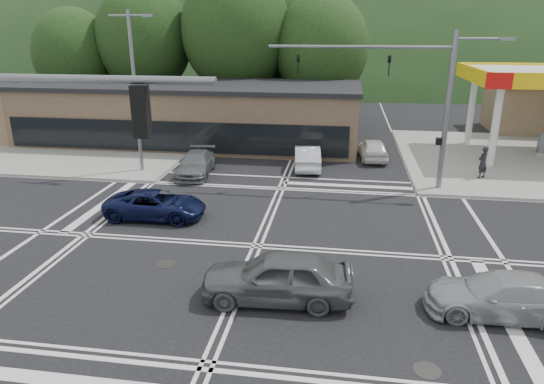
# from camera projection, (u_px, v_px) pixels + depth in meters

# --- Properties ---
(ground) EXTENTS (120.00, 120.00, 0.00)m
(ground) POSITION_uv_depth(u_px,v_px,m) (257.00, 246.00, 18.96)
(ground) COLOR black
(ground) RESTS_ON ground
(sidewalk_ne) EXTENTS (16.00, 16.00, 0.15)m
(sidewalk_ne) POSITION_uv_depth(u_px,v_px,m) (530.00, 160.00, 30.85)
(sidewalk_ne) COLOR gray
(sidewalk_ne) RESTS_ON ground
(sidewalk_nw) EXTENTS (16.00, 16.00, 0.15)m
(sidewalk_nw) POSITION_uv_depth(u_px,v_px,m) (90.00, 144.00, 35.09)
(sidewalk_nw) COLOR gray
(sidewalk_nw) RESTS_ON ground
(commercial_row) EXTENTS (24.00, 8.00, 4.00)m
(commercial_row) POSITION_uv_depth(u_px,v_px,m) (190.00, 115.00, 35.35)
(commercial_row) COLOR brown
(commercial_row) RESTS_ON ground
(hill_north) EXTENTS (252.00, 126.00, 140.00)m
(hill_north) POSITION_uv_depth(u_px,v_px,m) (332.00, 67.00, 103.16)
(hill_north) COLOR #203819
(hill_north) RESTS_ON ground
(tree_n_a) EXTENTS (8.00, 8.00, 11.75)m
(tree_n_a) POSITION_uv_depth(u_px,v_px,m) (144.00, 39.00, 41.08)
(tree_n_a) COLOR #382619
(tree_n_a) RESTS_ON ground
(tree_n_b) EXTENTS (9.00, 9.00, 12.98)m
(tree_n_b) POSITION_uv_depth(u_px,v_px,m) (236.00, 31.00, 39.74)
(tree_n_b) COLOR #382619
(tree_n_b) RESTS_ON ground
(tree_n_c) EXTENTS (7.60, 7.60, 10.87)m
(tree_n_c) POSITION_uv_depth(u_px,v_px,m) (321.00, 48.00, 39.17)
(tree_n_c) COLOR #382619
(tree_n_c) RESTS_ON ground
(tree_n_d) EXTENTS (6.80, 6.80, 9.76)m
(tree_n_d) POSITION_uv_depth(u_px,v_px,m) (74.00, 55.00, 41.41)
(tree_n_d) COLOR #382619
(tree_n_d) RESTS_ON ground
(tree_n_e) EXTENTS (8.40, 8.40, 11.98)m
(tree_n_e) POSITION_uv_depth(u_px,v_px,m) (290.00, 38.00, 43.12)
(tree_n_e) COLOR #382619
(tree_n_e) RESTS_ON ground
(streetlight_nw) EXTENTS (2.50, 0.25, 9.00)m
(streetlight_nw) POSITION_uv_depth(u_px,v_px,m) (136.00, 85.00, 26.94)
(streetlight_nw) COLOR slate
(streetlight_nw) RESTS_ON ground
(signal_mast_ne) EXTENTS (11.65, 0.30, 8.00)m
(signal_mast_ne) POSITION_uv_depth(u_px,v_px,m) (423.00, 92.00, 24.01)
(signal_mast_ne) COLOR slate
(signal_mast_ne) RESTS_ON ground
(car_blue_west) EXTENTS (4.50, 2.17, 1.24)m
(car_blue_west) POSITION_uv_depth(u_px,v_px,m) (156.00, 205.00, 21.60)
(car_blue_west) COLOR #0C1136
(car_blue_west) RESTS_ON ground
(car_grey_center) EXTENTS (4.82, 2.16, 1.61)m
(car_grey_center) POSITION_uv_depth(u_px,v_px,m) (277.00, 277.00, 15.01)
(car_grey_center) COLOR #545659
(car_grey_center) RESTS_ON ground
(car_silver_east) EXTENTS (4.44, 1.81, 1.29)m
(car_silver_east) POSITION_uv_depth(u_px,v_px,m) (502.00, 295.00, 14.26)
(car_silver_east) COLOR #9A9BA0
(car_silver_east) RESTS_ON ground
(car_queue_a) EXTENTS (1.96, 4.40, 1.40)m
(car_queue_a) POSITION_uv_depth(u_px,v_px,m) (307.00, 157.00, 29.15)
(car_queue_a) COLOR silver
(car_queue_a) RESTS_ON ground
(car_queue_b) EXTENTS (1.96, 4.12, 1.36)m
(car_queue_b) POSITION_uv_depth(u_px,v_px,m) (373.00, 149.00, 31.13)
(car_queue_b) COLOR silver
(car_queue_b) RESTS_ON ground
(car_northbound) EXTENTS (2.17, 4.57, 1.29)m
(car_northbound) POSITION_uv_depth(u_px,v_px,m) (196.00, 164.00, 27.91)
(car_northbound) COLOR slate
(car_northbound) RESTS_ON ground
(pedestrian) EXTENTS (0.77, 0.74, 1.78)m
(pedestrian) POSITION_uv_depth(u_px,v_px,m) (483.00, 162.00, 26.74)
(pedestrian) COLOR black
(pedestrian) RESTS_ON sidewalk_ne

